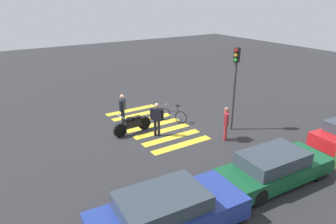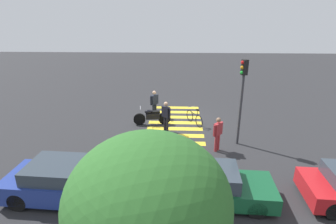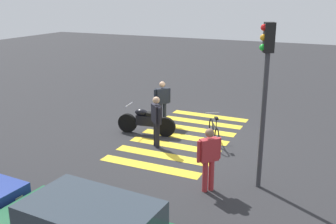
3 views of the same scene
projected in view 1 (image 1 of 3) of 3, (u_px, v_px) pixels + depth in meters
The scene contains 10 objects.
ground_plane at pixel (153, 125), 16.26m from camera, with size 60.00×60.00×0.00m, color #2B2B2D.
police_motorcycle at pixel (133, 124), 15.18m from camera, with size 2.15×0.62×1.06m.
leaning_bicycle at pixel (173, 115), 16.55m from camera, with size 0.87×1.52×1.01m.
officer_on_foot at pixel (123, 108), 16.00m from camera, with size 0.47×0.53×1.69m.
officer_by_motorcycle at pixel (157, 117), 14.69m from camera, with size 0.51×0.50×1.70m.
pedestrian_bystander at pixel (226, 122), 14.27m from camera, with size 0.47×0.53×1.68m.
crosswalk_stripes at pixel (153, 125), 16.26m from camera, with size 3.15×5.85×0.01m.
car_green_compact at pixel (275, 167), 11.15m from camera, with size 4.55×1.93×1.25m.
car_blue_hatchback at pixel (167, 213), 8.75m from camera, with size 4.70×2.10×1.34m.
traffic_light_pole at pixel (235, 76), 14.75m from camera, with size 0.36×0.32×4.20m.
Camera 1 is at (7.29, 13.04, 6.49)m, focal length 32.58 mm.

